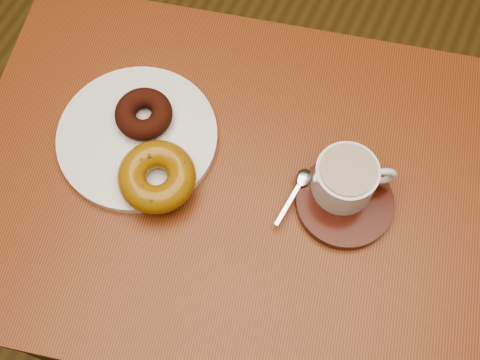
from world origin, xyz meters
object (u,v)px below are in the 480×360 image
at_px(cafe_table, 230,208).
at_px(saucer, 344,202).
at_px(coffee_cup, 346,178).
at_px(donut_plate, 137,137).

bearing_deg(cafe_table, saucer, -0.72).
distance_m(cafe_table, saucer, 0.23).
bearing_deg(coffee_cup, saucer, -87.35).
bearing_deg(donut_plate, coffee_cup, 9.09).
relative_size(cafe_table, coffee_cup, 8.11).
xyz_separation_m(cafe_table, saucer, (0.18, 0.04, 0.13)).
height_order(cafe_table, coffee_cup, coffee_cup).
bearing_deg(cafe_table, donut_plate, 165.77).
distance_m(saucer, coffee_cup, 0.05).
height_order(cafe_table, donut_plate, donut_plate).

